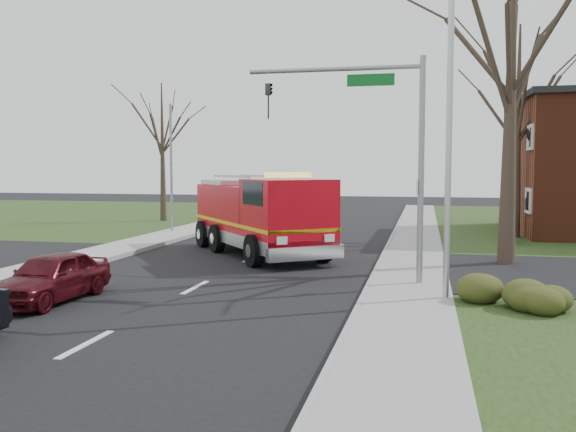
# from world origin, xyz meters

# --- Properties ---
(ground) EXTENTS (120.00, 120.00, 0.00)m
(ground) POSITION_xyz_m (0.00, 0.00, 0.00)
(ground) COLOR black
(ground) RESTS_ON ground
(sidewalk_right) EXTENTS (2.40, 80.00, 0.15)m
(sidewalk_right) POSITION_xyz_m (6.20, 0.00, 0.07)
(sidewalk_right) COLOR gray
(sidewalk_right) RESTS_ON ground
(sidewalk_left) EXTENTS (2.40, 80.00, 0.15)m
(sidewalk_left) POSITION_xyz_m (-6.20, 0.00, 0.07)
(sidewalk_left) COLOR gray
(sidewalk_left) RESTS_ON ground
(health_center_sign) EXTENTS (0.12, 2.00, 1.40)m
(health_center_sign) POSITION_xyz_m (10.50, 12.50, 0.88)
(health_center_sign) COLOR #531613
(health_center_sign) RESTS_ON ground
(hedge_corner) EXTENTS (2.80, 2.00, 0.90)m
(hedge_corner) POSITION_xyz_m (9.00, -1.00, 0.58)
(hedge_corner) COLOR #363E16
(hedge_corner) RESTS_ON lawn_right
(bare_tree_near) EXTENTS (6.00, 6.00, 12.00)m
(bare_tree_near) POSITION_xyz_m (9.50, 6.00, 7.41)
(bare_tree_near) COLOR #32241D
(bare_tree_near) RESTS_ON ground
(bare_tree_far) EXTENTS (5.25, 5.25, 10.50)m
(bare_tree_far) POSITION_xyz_m (11.00, 15.00, 6.49)
(bare_tree_far) COLOR #32241D
(bare_tree_far) RESTS_ON ground
(bare_tree_left) EXTENTS (4.50, 4.50, 9.00)m
(bare_tree_left) POSITION_xyz_m (-10.00, 20.00, 5.56)
(bare_tree_left) COLOR #32241D
(bare_tree_left) RESTS_ON ground
(traffic_signal_mast) EXTENTS (5.29, 0.18, 6.80)m
(traffic_signal_mast) POSITION_xyz_m (5.21, 1.50, 4.71)
(traffic_signal_mast) COLOR gray
(traffic_signal_mast) RESTS_ON ground
(streetlight_pole) EXTENTS (1.48, 0.16, 8.40)m
(streetlight_pole) POSITION_xyz_m (7.14, -0.50, 4.55)
(streetlight_pole) COLOR #B7BABF
(streetlight_pole) RESTS_ON ground
(utility_pole_far) EXTENTS (0.14, 0.14, 7.00)m
(utility_pole_far) POSITION_xyz_m (-6.80, 14.00, 3.50)
(utility_pole_far) COLOR gray
(utility_pole_far) RESTS_ON ground
(fire_engine) EXTENTS (7.41, 8.43, 3.40)m
(fire_engine) POSITION_xyz_m (0.10, 7.08, 1.54)
(fire_engine) COLOR #BA0816
(fire_engine) RESTS_ON ground
(parked_car_maroon) EXTENTS (1.72, 3.96, 1.33)m
(parked_car_maroon) POSITION_xyz_m (-3.07, -2.58, 0.66)
(parked_car_maroon) COLOR #400A10
(parked_car_maroon) RESTS_ON ground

